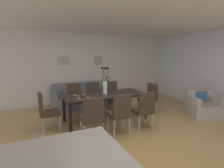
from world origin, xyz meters
TOP-DOWN VIEW (x-y plane):
  - ground_plane at (0.00, 0.00)m, footprint 9.00×9.00m
  - back_wall_panel at (0.00, 3.25)m, footprint 9.00×0.10m
  - side_window_wall at (3.65, 0.40)m, footprint 0.10×6.30m
  - ceiling_panel at (0.00, 0.40)m, footprint 9.00×7.20m
  - dining_table at (-0.05, 1.01)m, footprint 2.20×0.92m
  - dining_chair_near_left at (-0.72, 0.13)m, footprint 0.47×0.47m
  - dining_chair_near_right at (-0.68, 1.90)m, footprint 0.47×0.47m
  - dining_chair_far_left at (-0.07, 0.12)m, footprint 0.46×0.46m
  - dining_chair_far_right at (-0.04, 1.89)m, footprint 0.47×0.47m
  - dining_chair_mid_left at (0.59, 0.12)m, footprint 0.46×0.46m
  - dining_chair_mid_right at (0.59, 1.86)m, footprint 0.45×0.45m
  - dining_chair_head_west at (-1.56, 1.00)m, footprint 0.47×0.47m
  - dining_chair_head_east at (1.45, 1.00)m, footprint 0.47×0.47m
  - centerpiece_vase at (-0.05, 1.01)m, footprint 0.21×0.23m
  - placemat_near_left at (-0.71, 0.80)m, footprint 0.32×0.32m
  - bowl_near_left at (-0.71, 0.80)m, footprint 0.17×0.17m
  - placemat_near_right at (-0.71, 1.21)m, footprint 0.32×0.32m
  - bowl_near_right at (-0.71, 1.21)m, footprint 0.17×0.17m
  - sofa at (-0.30, 2.70)m, footprint 1.84×0.84m
  - side_table at (0.77, 2.61)m, footprint 0.36×0.36m
  - table_lamp at (0.77, 2.61)m, footprint 0.22×0.22m
  - armchair at (2.69, 0.06)m, footprint 1.07×1.07m
  - framed_picture_left at (-0.72, 3.18)m, footprint 0.40×0.03m
  - framed_picture_center at (0.63, 3.18)m, footprint 0.34×0.03m

SIDE VIEW (x-z plane):
  - ground_plane at x=0.00m, z-range 0.00..0.00m
  - side_table at x=0.77m, z-range 0.00..0.52m
  - sofa at x=-0.30m, z-range -0.12..0.68m
  - armchair at x=2.69m, z-range -0.09..0.66m
  - dining_chair_near_left at x=-0.72m, z-range 0.05..0.97m
  - dining_chair_near_right at x=-0.68m, z-range 0.05..0.97m
  - dining_chair_far_left at x=-0.07m, z-range 0.05..0.97m
  - dining_chair_far_right at x=-0.04m, z-range 0.05..0.97m
  - dining_chair_mid_left at x=0.59m, z-range 0.05..0.97m
  - dining_chair_mid_right at x=0.59m, z-range 0.05..0.97m
  - dining_chair_head_west at x=-1.56m, z-range 0.05..0.97m
  - dining_chair_head_east at x=1.45m, z-range 0.05..0.97m
  - dining_table at x=-0.05m, z-range 0.30..1.04m
  - placemat_near_left at x=-0.71m, z-range 0.74..0.75m
  - placemat_near_right at x=-0.71m, z-range 0.74..0.75m
  - bowl_near_left at x=-0.71m, z-range 0.75..0.81m
  - bowl_near_right at x=-0.71m, z-range 0.75..0.81m
  - table_lamp at x=0.77m, z-range 0.64..1.15m
  - centerpiece_vase at x=-0.05m, z-range 0.66..1.39m
  - back_wall_panel at x=0.00m, z-range 0.00..2.60m
  - side_window_wall at x=3.65m, z-range 0.00..2.60m
  - framed_picture_center at x=0.63m, z-range 1.41..1.76m
  - framed_picture_left at x=-0.72m, z-range 1.44..1.73m
  - ceiling_panel at x=0.00m, z-range 2.60..2.68m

